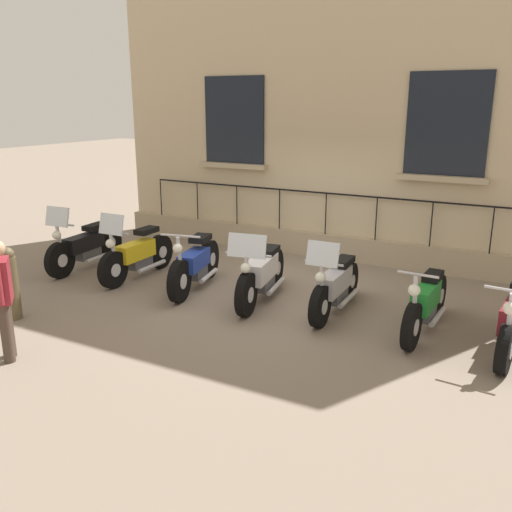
{
  "coord_description": "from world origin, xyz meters",
  "views": [
    {
      "loc": [
        7.84,
        3.95,
        3.18
      ],
      "look_at": [
        0.47,
        0.0,
        0.8
      ],
      "focal_mm": 38.3,
      "sensor_mm": 36.0,
      "label": 1
    }
  ],
  "objects_px": {
    "motorcycle_yellow": "(137,255)",
    "motorcycle_silver": "(335,287)",
    "motorcycle_blue": "(195,265)",
    "bollard": "(11,283)",
    "motorcycle_black": "(85,247)",
    "pedestrian_walking": "(2,294)",
    "motorcycle_white": "(261,274)",
    "motorcycle_green": "(426,304)"
  },
  "relations": [
    {
      "from": "motorcycle_black",
      "to": "bollard",
      "type": "xyz_separation_m",
      "value": [
        2.44,
        0.95,
        0.13
      ]
    },
    {
      "from": "motorcycle_black",
      "to": "motorcycle_silver",
      "type": "bearing_deg",
      "value": 91.12
    },
    {
      "from": "motorcycle_black",
      "to": "bollard",
      "type": "height_order",
      "value": "motorcycle_black"
    },
    {
      "from": "motorcycle_black",
      "to": "motorcycle_blue",
      "type": "height_order",
      "value": "motorcycle_black"
    },
    {
      "from": "motorcycle_yellow",
      "to": "bollard",
      "type": "height_order",
      "value": "motorcycle_yellow"
    },
    {
      "from": "motorcycle_yellow",
      "to": "bollard",
      "type": "xyz_separation_m",
      "value": [
        2.44,
        -0.35,
        0.13
      ]
    },
    {
      "from": "pedestrian_walking",
      "to": "motorcycle_black",
      "type": "bearing_deg",
      "value": -148.8
    },
    {
      "from": "motorcycle_black",
      "to": "motorcycle_blue",
      "type": "bearing_deg",
      "value": 89.79
    },
    {
      "from": "motorcycle_white",
      "to": "motorcycle_silver",
      "type": "distance_m",
      "value": 1.26
    },
    {
      "from": "motorcycle_black",
      "to": "motorcycle_white",
      "type": "relative_size",
      "value": 0.99
    },
    {
      "from": "motorcycle_blue",
      "to": "pedestrian_walking",
      "type": "xyz_separation_m",
      "value": [
        3.38,
        -0.55,
        0.45
      ]
    },
    {
      "from": "motorcycle_silver",
      "to": "motorcycle_green",
      "type": "distance_m",
      "value": 1.39
    },
    {
      "from": "motorcycle_yellow",
      "to": "motorcycle_silver",
      "type": "height_order",
      "value": "motorcycle_yellow"
    },
    {
      "from": "motorcycle_blue",
      "to": "motorcycle_white",
      "type": "distance_m",
      "value": 1.28
    },
    {
      "from": "motorcycle_black",
      "to": "motorcycle_blue",
      "type": "relative_size",
      "value": 1.03
    },
    {
      "from": "motorcycle_white",
      "to": "motorcycle_silver",
      "type": "bearing_deg",
      "value": 93.61
    },
    {
      "from": "motorcycle_blue",
      "to": "motorcycle_green",
      "type": "distance_m",
      "value": 3.93
    },
    {
      "from": "motorcycle_blue",
      "to": "bollard",
      "type": "xyz_separation_m",
      "value": [
        2.43,
        -1.65,
        0.13
      ]
    },
    {
      "from": "motorcycle_green",
      "to": "bollard",
      "type": "distance_m",
      "value": 6.08
    },
    {
      "from": "motorcycle_yellow",
      "to": "pedestrian_walking",
      "type": "height_order",
      "value": "pedestrian_walking"
    },
    {
      "from": "motorcycle_blue",
      "to": "motorcycle_silver",
      "type": "height_order",
      "value": "motorcycle_silver"
    },
    {
      "from": "motorcycle_green",
      "to": "pedestrian_walking",
      "type": "xyz_separation_m",
      "value": [
        3.38,
        -4.47,
        0.46
      ]
    },
    {
      "from": "motorcycle_white",
      "to": "motorcycle_silver",
      "type": "xyz_separation_m",
      "value": [
        -0.08,
        1.25,
        -0.03
      ]
    },
    {
      "from": "motorcycle_silver",
      "to": "pedestrian_walking",
      "type": "relative_size",
      "value": 1.25
    },
    {
      "from": "bollard",
      "to": "pedestrian_walking",
      "type": "relative_size",
      "value": 0.71
    },
    {
      "from": "motorcycle_green",
      "to": "bollard",
      "type": "relative_size",
      "value": 1.84
    },
    {
      "from": "motorcycle_black",
      "to": "pedestrian_walking",
      "type": "relative_size",
      "value": 1.34
    },
    {
      "from": "motorcycle_black",
      "to": "motorcycle_green",
      "type": "height_order",
      "value": "motorcycle_black"
    },
    {
      "from": "motorcycle_yellow",
      "to": "motorcycle_blue",
      "type": "distance_m",
      "value": 1.3
    },
    {
      "from": "motorcycle_white",
      "to": "pedestrian_walking",
      "type": "xyz_separation_m",
      "value": [
        3.41,
        -1.83,
        0.43
      ]
    },
    {
      "from": "motorcycle_blue",
      "to": "pedestrian_walking",
      "type": "relative_size",
      "value": 1.31
    },
    {
      "from": "bollard",
      "to": "motorcycle_silver",
      "type": "bearing_deg",
      "value": 121.31
    },
    {
      "from": "motorcycle_yellow",
      "to": "motorcycle_green",
      "type": "height_order",
      "value": "motorcycle_yellow"
    },
    {
      "from": "pedestrian_walking",
      "to": "motorcycle_blue",
      "type": "bearing_deg",
      "value": 170.75
    },
    {
      "from": "motorcycle_silver",
      "to": "motorcycle_black",
      "type": "bearing_deg",
      "value": -88.88
    },
    {
      "from": "motorcycle_black",
      "to": "motorcycle_white",
      "type": "xyz_separation_m",
      "value": [
        -0.02,
        3.88,
        0.01
      ]
    },
    {
      "from": "motorcycle_black",
      "to": "motorcycle_white",
      "type": "distance_m",
      "value": 3.88
    },
    {
      "from": "motorcycle_black",
      "to": "motorcycle_green",
      "type": "distance_m",
      "value": 6.53
    },
    {
      "from": "motorcycle_yellow",
      "to": "motorcycle_white",
      "type": "height_order",
      "value": "motorcycle_yellow"
    },
    {
      "from": "motorcycle_white",
      "to": "motorcycle_silver",
      "type": "height_order",
      "value": "motorcycle_white"
    },
    {
      "from": "motorcycle_yellow",
      "to": "bollard",
      "type": "relative_size",
      "value": 1.81
    },
    {
      "from": "motorcycle_black",
      "to": "pedestrian_walking",
      "type": "distance_m",
      "value": 3.98
    }
  ]
}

